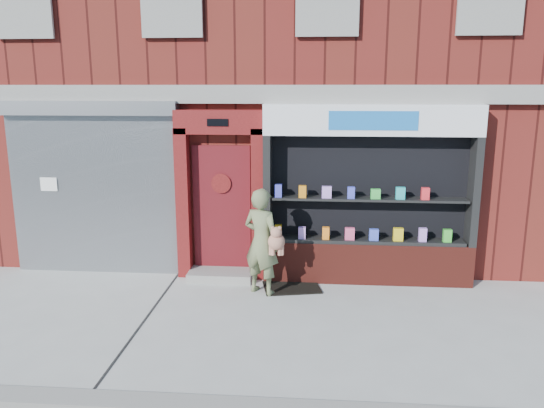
# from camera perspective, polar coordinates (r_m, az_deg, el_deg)

# --- Properties ---
(ground) EXTENTS (80.00, 80.00, 0.00)m
(ground) POSITION_cam_1_polar(r_m,az_deg,el_deg) (7.69, -2.13, -12.66)
(ground) COLOR #9E9E99
(ground) RESTS_ON ground
(building) EXTENTS (12.00, 8.16, 8.00)m
(building) POSITION_cam_1_polar(r_m,az_deg,el_deg) (12.95, 0.92, 15.73)
(building) COLOR #5C1815
(building) RESTS_ON ground
(shutter_bay) EXTENTS (3.10, 0.30, 3.04)m
(shutter_bay) POSITION_cam_1_polar(r_m,az_deg,el_deg) (9.76, -18.63, 2.70)
(shutter_bay) COLOR gray
(shutter_bay) RESTS_ON ground
(red_door_bay) EXTENTS (1.52, 0.58, 2.90)m
(red_door_bay) POSITION_cam_1_polar(r_m,az_deg,el_deg) (9.10, -5.54, 0.95)
(red_door_bay) COLOR #4C0D0D
(red_door_bay) RESTS_ON ground
(pharmacy_bay) EXTENTS (3.50, 0.41, 3.00)m
(pharmacy_bay) POSITION_cam_1_polar(r_m,az_deg,el_deg) (8.98, 10.32, 0.09)
(pharmacy_bay) COLOR maroon
(pharmacy_bay) RESTS_ON ground
(woman) EXTENTS (0.75, 0.66, 1.73)m
(woman) POSITION_cam_1_polar(r_m,az_deg,el_deg) (8.44, -1.03, -4.05)
(woman) COLOR #646D48
(woman) RESTS_ON ground
(doormat) EXTENTS (1.03, 0.81, 0.02)m
(doormat) POSITION_cam_1_polar(r_m,az_deg,el_deg) (8.92, 2.13, -8.94)
(doormat) COLOR black
(doormat) RESTS_ON ground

